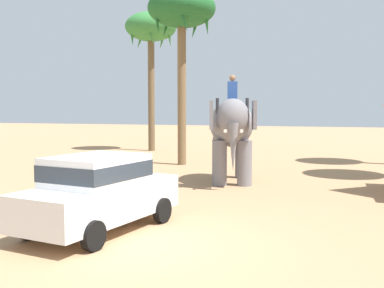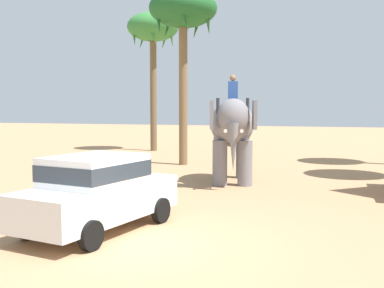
{
  "view_description": "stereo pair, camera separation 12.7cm",
  "coord_description": "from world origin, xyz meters",
  "px_view_note": "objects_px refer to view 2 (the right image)",
  "views": [
    {
      "loc": [
        3.71,
        -8.5,
        2.77
      ],
      "look_at": [
        -0.8,
        5.85,
        1.6
      ],
      "focal_mm": 44.8,
      "sensor_mm": 36.0,
      "label": 1
    },
    {
      "loc": [
        3.84,
        -8.47,
        2.77
      ],
      "look_at": [
        -0.8,
        5.85,
        1.6
      ],
      "focal_mm": 44.8,
      "sensor_mm": 36.0,
      "label": 2
    }
  ],
  "objects_px": {
    "palm_tree_behind_elephant": "(183,14)",
    "palm_tree_near_hut": "(153,31)",
    "elephant_with_mahout": "(232,128)",
    "car_sedan_foreground": "(97,190)"
  },
  "relations": [
    {
      "from": "palm_tree_behind_elephant",
      "to": "palm_tree_near_hut",
      "type": "distance_m",
      "value": 7.62
    },
    {
      "from": "elephant_with_mahout",
      "to": "palm_tree_near_hut",
      "type": "distance_m",
      "value": 14.46
    },
    {
      "from": "palm_tree_behind_elephant",
      "to": "palm_tree_near_hut",
      "type": "xyz_separation_m",
      "value": [
        -4.17,
        6.37,
        0.33
      ]
    },
    {
      "from": "car_sedan_foreground",
      "to": "elephant_with_mahout",
      "type": "distance_m",
      "value": 7.79
    },
    {
      "from": "car_sedan_foreground",
      "to": "palm_tree_near_hut",
      "type": "distance_m",
      "value": 20.71
    },
    {
      "from": "elephant_with_mahout",
      "to": "palm_tree_behind_elephant",
      "type": "xyz_separation_m",
      "value": [
        -3.47,
        4.61,
        5.15
      ]
    },
    {
      "from": "elephant_with_mahout",
      "to": "palm_tree_near_hut",
      "type": "height_order",
      "value": "palm_tree_near_hut"
    },
    {
      "from": "elephant_with_mahout",
      "to": "palm_tree_behind_elephant",
      "type": "relative_size",
      "value": 0.48
    },
    {
      "from": "palm_tree_behind_elephant",
      "to": "car_sedan_foreground",
      "type": "bearing_deg",
      "value": -79.9
    },
    {
      "from": "elephant_with_mahout",
      "to": "palm_tree_near_hut",
      "type": "bearing_deg",
      "value": 124.83
    }
  ]
}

